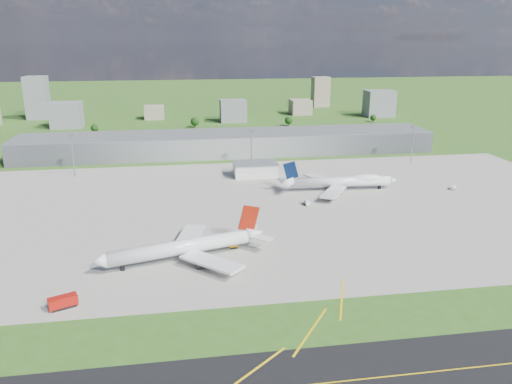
{
  "coord_description": "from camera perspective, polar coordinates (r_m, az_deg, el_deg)",
  "views": [
    {
      "loc": [
        -35.59,
        -195.19,
        82.12
      ],
      "look_at": [
        0.9,
        37.63,
        9.0
      ],
      "focal_mm": 35.0,
      "sensor_mm": 36.0,
      "label": 1
    }
  ],
  "objects": [
    {
      "name": "ops_building",
      "position": [
        308.74,
        -0.12,
        2.58
      ],
      "size": [
        26.0,
        16.0,
        8.0
      ],
      "primitive_type": "cube",
      "color": "silver",
      "rests_on": "ground"
    },
    {
      "name": "airliner_red_twin",
      "position": [
        194.87,
        -7.98,
        -6.27
      ],
      "size": [
        66.54,
        50.85,
        18.58
      ],
      "rotation": [
        0.0,
        0.0,
        3.41
      ],
      "color": "silver",
      "rests_on": "ground"
    },
    {
      "name": "tree_w",
      "position": [
        472.53,
        -17.98,
        6.99
      ],
      "size": [
        6.75,
        6.75,
        8.25
      ],
      "color": "#382314",
      "rests_on": "ground"
    },
    {
      "name": "bldg_c",
      "position": [
        513.19,
        -2.64,
        9.25
      ],
      "size": [
        26.0,
        20.0,
        22.0
      ],
      "primitive_type": "cube",
      "color": "slate",
      "rests_on": "ground"
    },
    {
      "name": "mast_center",
      "position": [
        320.07,
        -0.54,
        5.63
      ],
      "size": [
        3.5,
        2.0,
        25.9
      ],
      "color": "gray",
      "rests_on": "ground"
    },
    {
      "name": "mast_west",
      "position": [
        323.29,
        -20.28,
        4.67
      ],
      "size": [
        3.5,
        2.0,
        25.9
      ],
      "color": "gray",
      "rests_on": "ground"
    },
    {
      "name": "tree_far_e",
      "position": [
        524.27,
        13.25,
        8.28
      ],
      "size": [
        6.3,
        6.3,
        7.7
      ],
      "color": "#382314",
      "rests_on": "ground"
    },
    {
      "name": "tug_yellow",
      "position": [
        204.38,
        -2.61,
        -6.18
      ],
      "size": [
        3.92,
        2.59,
        1.82
      ],
      "rotation": [
        0.0,
        0.0,
        0.13
      ],
      "color": "#EFA30E",
      "rests_on": "ground"
    },
    {
      "name": "bldg_tall_w",
      "position": [
        576.81,
        -23.72,
        9.83
      ],
      "size": [
        22.0,
        20.0,
        44.0
      ],
      "primitive_type": "cube",
      "color": "slate",
      "rests_on": "ground"
    },
    {
      "name": "van_white_far",
      "position": [
        302.31,
        21.59,
        0.45
      ],
      "size": [
        4.35,
        4.0,
        2.15
      ],
      "rotation": [
        0.0,
        0.0,
        0.67
      ],
      "color": "silver",
      "rests_on": "ground"
    },
    {
      "name": "bldg_w",
      "position": [
        510.92,
        -20.83,
        8.24
      ],
      "size": [
        28.0,
        22.0,
        24.0
      ],
      "primitive_type": "cube",
      "color": "slate",
      "rests_on": "ground"
    },
    {
      "name": "ground",
      "position": [
        356.61,
        -2.95,
        3.9
      ],
      "size": [
        1400.0,
        1400.0,
        0.0
      ],
      "primitive_type": "plane",
      "color": "#325A1C",
      "rests_on": "ground"
    },
    {
      "name": "bldg_cw",
      "position": [
        540.99,
        -11.55,
        8.91
      ],
      "size": [
        20.0,
        18.0,
        14.0
      ],
      "primitive_type": "cube",
      "color": "gray",
      "rests_on": "ground"
    },
    {
      "name": "van_white_near",
      "position": [
        256.38,
        5.84,
        -1.24
      ],
      "size": [
        2.43,
        4.88,
        2.45
      ],
      "rotation": [
        0.0,
        0.0,
        1.63
      ],
      "color": "silver",
      "rests_on": "ground"
    },
    {
      "name": "mast_east",
      "position": [
        352.95,
        17.52,
        5.92
      ],
      "size": [
        3.5,
        2.0,
        25.9
      ],
      "color": "gray",
      "rests_on": "ground"
    },
    {
      "name": "bldg_e",
      "position": [
        562.62,
        13.9,
        9.79
      ],
      "size": [
        30.0,
        22.0,
        28.0
      ],
      "primitive_type": "cube",
      "color": "slate",
      "rests_on": "ground"
    },
    {
      "name": "airliner_blue_quad",
      "position": [
        283.33,
        9.73,
        1.16
      ],
      "size": [
        66.87,
        52.38,
        17.46
      ],
      "rotation": [
        0.0,
        0.0,
        -0.06
      ],
      "color": "silver",
      "rests_on": "ground"
    },
    {
      "name": "fire_truck",
      "position": [
        172.9,
        -21.2,
        -11.67
      ],
      "size": [
        9.4,
        6.54,
        3.87
      ],
      "rotation": [
        0.0,
        0.0,
        0.41
      ],
      "color": "#9D110B",
      "rests_on": "ground"
    },
    {
      "name": "tree_e",
      "position": [
        487.95,
        3.74,
        8.17
      ],
      "size": [
        7.65,
        7.65,
        9.35
      ],
      "color": "#382314",
      "rests_on": "ground"
    },
    {
      "name": "bldg_ce",
      "position": [
        566.67,
        5.09,
        9.66
      ],
      "size": [
        22.0,
        24.0,
        16.0
      ],
      "primitive_type": "cube",
      "color": "gray",
      "rests_on": "ground"
    },
    {
      "name": "tree_c",
      "position": [
        481.53,
        -7.01,
        8.0
      ],
      "size": [
        8.1,
        8.1,
        9.9
      ],
      "color": "#382314",
      "rests_on": "ground"
    },
    {
      "name": "apron",
      "position": [
        253.24,
        1.95,
        -1.68
      ],
      "size": [
        360.0,
        190.0,
        0.08
      ],
      "primitive_type": "cube",
      "color": "gray",
      "rests_on": "ground"
    },
    {
      "name": "terminal",
      "position": [
        369.56,
        -3.21,
        5.56
      ],
      "size": [
        300.0,
        42.0,
        15.0
      ],
      "primitive_type": "cube",
      "color": "gray",
      "rests_on": "ground"
    },
    {
      "name": "bldg_tall_e",
      "position": [
        633.4,
        7.38,
        11.29
      ],
      "size": [
        20.0,
        18.0,
        36.0
      ],
      "primitive_type": "cube",
      "color": "gray",
      "rests_on": "ground"
    }
  ]
}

